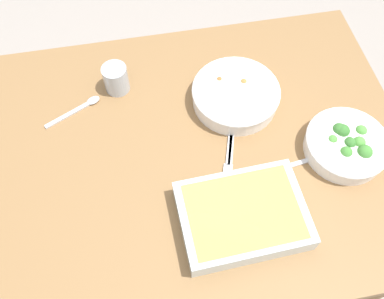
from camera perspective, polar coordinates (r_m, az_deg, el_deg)
name	(u,v)px	position (r m, az deg, el deg)	size (l,w,h in m)	color
ground_plane	(192,236)	(1.79, 0.00, -12.06)	(6.00, 6.00, 0.00)	#9E9389
dining_table	(192,165)	(1.19, 0.00, -2.19)	(1.20, 0.90, 0.74)	olive
stew_bowl	(235,95)	(1.18, 6.11, 7.65)	(0.25, 0.25, 0.06)	white
broccoli_bowl	(346,144)	(1.16, 20.82, 0.67)	(0.22, 0.22, 0.07)	white
baking_dish	(242,215)	(1.00, 7.08, -9.11)	(0.31, 0.23, 0.06)	silver
drink_cup	(116,80)	(1.22, -10.58, 9.61)	(0.07, 0.07, 0.08)	#B2BCC6
spoon_by_stew	(233,130)	(1.14, 5.71, 2.77)	(0.07, 0.17, 0.01)	silver
spoon_by_broccoli	(316,158)	(1.14, 16.99, -1.10)	(0.18, 0.04, 0.01)	silver
spoon_spare	(81,108)	(1.22, -15.35, 5.69)	(0.17, 0.09, 0.01)	silver
fork_on_table	(229,155)	(1.10, 5.25, -0.72)	(0.07, 0.17, 0.01)	silver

